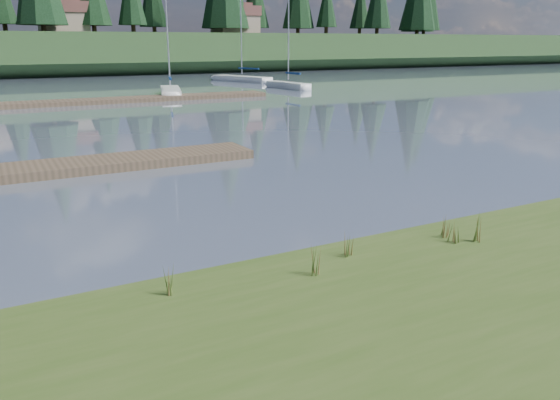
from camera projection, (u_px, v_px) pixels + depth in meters
ground at (61, 105)px, 36.91m from camera, size 200.00×200.00×0.00m
bank at (459, 395)px, 6.36m from camera, size 60.00×9.00×0.35m
ridge at (17, 54)px, 72.64m from camera, size 200.00×20.00×5.00m
dock_near at (12, 172)px, 17.27m from camera, size 16.00×2.00×0.30m
dock_far at (91, 101)px, 37.77m from camera, size 26.00×2.20×0.30m
sailboat_bg_3 at (170, 91)px, 44.07m from camera, size 3.31×7.39×10.76m
sailboat_bg_4 at (285, 84)px, 50.22m from camera, size 1.98×6.09×9.05m
sailboat_bg_5 at (237, 78)px, 59.08m from camera, size 4.59×8.43×11.96m
weed_0 at (318, 260)px, 9.16m from camera, size 0.17×0.14×0.62m
weed_1 at (347, 246)px, 9.98m from camera, size 0.17×0.14×0.43m
weed_2 at (446, 224)px, 10.95m from camera, size 0.17×0.14×0.63m
weed_3 at (168, 281)px, 8.45m from camera, size 0.17×0.14×0.53m
weed_4 at (454, 232)px, 10.61m from camera, size 0.17×0.14×0.51m
weed_5 at (478, 229)px, 10.67m from camera, size 0.17×0.14×0.63m
mud_lip at (281, 269)px, 10.12m from camera, size 60.00×0.50×0.14m
house_1 at (63, 17)px, 72.31m from camera, size 6.30×5.30×4.65m
house_2 at (235, 19)px, 81.46m from camera, size 6.30×5.30×4.65m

